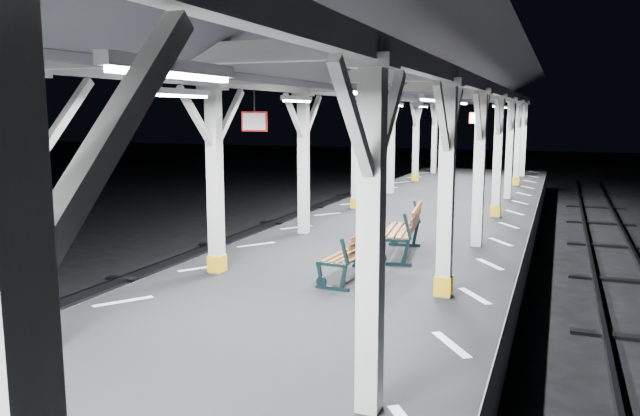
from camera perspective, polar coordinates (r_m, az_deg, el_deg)
The scene contains 8 objects.
ground at distance 9.05m, azimuth -4.49°, elevation -16.27°, with size 120.00×120.00×0.00m, color black.
platform at distance 8.85m, azimuth -4.53°, elevation -13.33°, with size 6.00×50.00×1.00m, color black.
hazard_stripes_left at distance 9.94m, azimuth -17.54°, elevation -8.15°, with size 1.00×48.00×0.01m, color silver.
hazard_stripes_right at distance 7.98m, azimuth 11.88°, elevation -12.12°, with size 1.00×48.00×0.01m, color silver.
track_left at distance 11.92m, azimuth -27.14°, elevation -10.57°, with size 2.20×60.00×0.16m.
canopy at distance 8.23m, azimuth -4.92°, elevation 13.85°, with size 5.40×49.00×4.65m.
bench_mid at distance 10.62m, azimuth 3.33°, elevation -4.11°, with size 0.72×1.65×0.87m.
bench_far at distance 12.46m, azimuth 7.80°, elevation -1.93°, with size 0.91×1.93×1.01m.
Camera 1 is at (3.58, -7.38, 3.81)m, focal length 35.00 mm.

